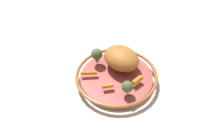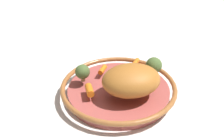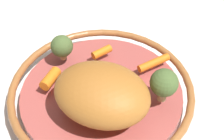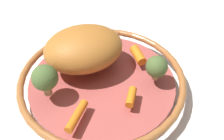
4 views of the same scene
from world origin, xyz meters
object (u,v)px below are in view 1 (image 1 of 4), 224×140
Objects in this scene: baby_carrot_right at (89,73)px; baby_carrot_center at (108,86)px; serving_bowl at (116,77)px; broccoli_floret_small at (127,87)px; broccoli_floret_edge at (97,54)px; roast_chicken_piece at (121,58)px; baby_carrot_near_rim at (137,80)px.

baby_carrot_right is 1.61× the size of baby_carrot_center.
broccoli_floret_small is (-0.04, -0.10, 0.05)m from serving_bowl.
baby_carrot_right is 0.18m from broccoli_floret_small.
serving_bowl is 0.13m from broccoli_floret_edge.
baby_carrot_near_rim is (-0.02, -0.12, -0.03)m from roast_chicken_piece.
broccoli_floret_small reaches higher than baby_carrot_right.
roast_chicken_piece is 0.14m from baby_carrot_center.
serving_bowl is 0.12m from broccoli_floret_small.
broccoli_floret_edge reaches higher than serving_bowl.
roast_chicken_piece is 2.44× the size of baby_carrot_right.
baby_carrot_right is 0.09m from broccoli_floret_edge.
roast_chicken_piece is at bearing -20.47° from baby_carrot_right.
broccoli_floret_edge is (0.03, 0.21, 0.01)m from broccoli_floret_small.
baby_carrot_near_rim is 0.20m from baby_carrot_right.
broccoli_floret_edge is at bearing 26.45° from baby_carrot_right.
broccoli_floret_small is at bearing -61.07° from baby_carrot_center.
broccoli_floret_edge reaches higher than baby_carrot_near_rim.
baby_carrot_center is 0.62× the size of broccoli_floret_edge.
serving_bowl is 0.12m from baby_carrot_right.
baby_carrot_near_rim is at bearing 7.91° from broccoli_floret_small.
roast_chicken_piece reaches higher than baby_carrot_right.
serving_bowl is 2.11× the size of roast_chicken_piece.
baby_carrot_near_rim is at bearing -55.37° from baby_carrot_right.
serving_bowl is at bearing 106.07° from baby_carrot_near_rim.
baby_carrot_right is 1.26× the size of broccoli_floret_small.
roast_chicken_piece is 3.55× the size of baby_carrot_near_rim.
roast_chicken_piece is at bearing -55.68° from broccoli_floret_edge.
baby_carrot_right is at bearing 139.89° from serving_bowl.
serving_bowl is 5.13× the size of baby_carrot_right.
baby_carrot_near_rim is 0.86× the size of broccoli_floret_small.
baby_carrot_center is 0.08m from broccoli_floret_small.
baby_carrot_center is 0.78× the size of broccoli_floret_small.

